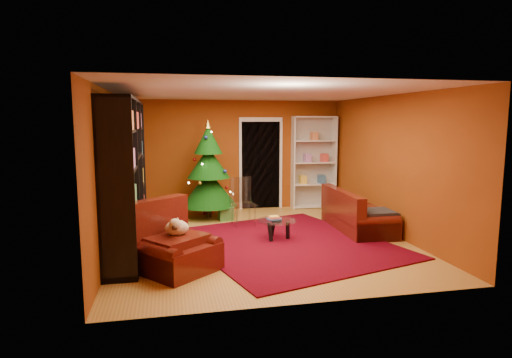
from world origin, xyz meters
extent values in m
cube|color=#B18234|center=(0.00, 0.00, -0.03)|extent=(5.00, 5.50, 0.05)
cube|color=silver|center=(0.00, 0.00, 2.62)|extent=(5.00, 5.50, 0.05)
cube|color=#873C0F|center=(0.00, 2.77, 1.30)|extent=(5.00, 0.05, 2.60)
cube|color=#873C0F|center=(-2.52, 0.00, 1.30)|extent=(0.05, 5.50, 2.60)
cube|color=#873C0F|center=(2.52, 0.00, 1.30)|extent=(0.05, 5.50, 2.60)
cube|color=#560210|center=(0.40, -0.32, 0.01)|extent=(4.00, 4.36, 0.02)
cube|color=teal|center=(-1.39, 1.41, 0.14)|extent=(0.32, 0.32, 0.28)
cube|color=#35742F|center=(-0.40, 1.66, 0.15)|extent=(0.30, 0.30, 0.29)
cube|color=#AA142A|center=(-0.71, 2.36, 0.10)|extent=(0.26, 0.26, 0.20)
camera|label=1|loc=(-1.60, -7.29, 2.13)|focal=30.00mm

